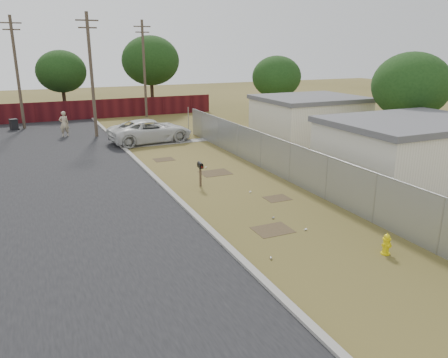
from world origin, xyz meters
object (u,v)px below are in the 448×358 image
mailbox (200,167)px  pickup_truck (151,131)px  fire_hydrant (386,244)px  pedestrian (64,124)px  trash_bin (14,124)px

mailbox → pickup_truck: 11.19m
fire_hydrant → pickup_truck: (-2.32, 20.57, 0.48)m
fire_hydrant → mailbox: mailbox is taller
pedestrian → trash_bin: bearing=-56.5°
mailbox → pedestrian: pedestrian is taller
fire_hydrant → pedestrian: (-7.78, 25.34, 0.62)m
mailbox → pickup_truck: pickup_truck is taller
fire_hydrant → mailbox: 9.85m
pickup_truck → pedestrian: pedestrian is taller
trash_bin → fire_hydrant: bearing=-69.2°
fire_hydrant → mailbox: size_ratio=0.61×
fire_hydrant → trash_bin: bearing=110.8°
pickup_truck → pedestrian: (-5.46, 4.77, 0.15)m
pickup_truck → pedestrian: size_ratio=3.06×
fire_hydrant → pedestrian: bearing=107.1°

